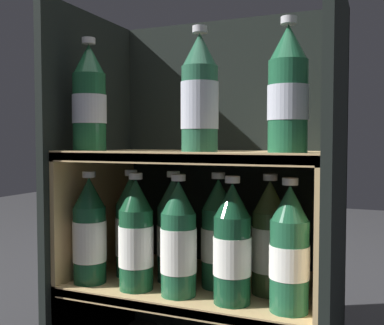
{
  "coord_description": "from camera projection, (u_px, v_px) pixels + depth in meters",
  "views": [
    {
      "loc": [
        0.39,
        -0.82,
        0.55
      ],
      "look_at": [
        0.0,
        0.13,
        0.5
      ],
      "focal_mm": 42.0,
      "sensor_mm": 36.0,
      "label": 1
    }
  ],
  "objects": [
    {
      "name": "fridge_back_wall",
      "position": [
        226.0,
        180.0,
        1.26
      ],
      "size": [
        0.64,
        0.02,
        0.88
      ],
      "primitive_type": "cube",
      "color": "black",
      "rests_on": "ground_plane"
    },
    {
      "name": "fridge_side_left",
      "position": [
        92.0,
        182.0,
        1.2
      ],
      "size": [
        0.02,
        0.4,
        0.88
      ],
      "primitive_type": "cube",
      "color": "black",
      "rests_on": "ground_plane"
    },
    {
      "name": "fridge_side_right",
      "position": [
        336.0,
        192.0,
        0.96
      ],
      "size": [
        0.02,
        0.4,
        0.88
      ],
      "primitive_type": "cube",
      "color": "black",
      "rests_on": "ground_plane"
    },
    {
      "name": "shelf_lower",
      "position": [
        199.0,
        298.0,
        1.09
      ],
      "size": [
        0.6,
        0.36,
        0.21
      ],
      "color": "tan",
      "rests_on": "ground_plane"
    },
    {
      "name": "shelf_upper",
      "position": [
        200.0,
        211.0,
        1.08
      ],
      "size": [
        0.6,
        0.36,
        0.53
      ],
      "color": "tan",
      "rests_on": "ground_plane"
    },
    {
      "name": "bottle_upper_front_0",
      "position": [
        89.0,
        101.0,
        1.06
      ],
      "size": [
        0.08,
        0.08,
        0.27
      ],
      "color": "#194C2D",
      "rests_on": "shelf_upper"
    },
    {
      "name": "bottle_upper_front_1",
      "position": [
        200.0,
        97.0,
        0.95
      ],
      "size": [
        0.08,
        0.08,
        0.27
      ],
      "color": "#285B42",
      "rests_on": "shelf_upper"
    },
    {
      "name": "bottle_upper_front_2",
      "position": [
        288.0,
        93.0,
        0.88
      ],
      "size": [
        0.08,
        0.08,
        0.27
      ],
      "color": "#1E5638",
      "rests_on": "shelf_upper"
    },
    {
      "name": "bottle_lower_front_0",
      "position": [
        90.0,
        234.0,
        1.08
      ],
      "size": [
        0.08,
        0.08,
        0.27
      ],
      "color": "#144228",
      "rests_on": "shelf_lower"
    },
    {
      "name": "bottle_lower_front_1",
      "position": [
        136.0,
        238.0,
        1.03
      ],
      "size": [
        0.08,
        0.08,
        0.27
      ],
      "color": "#194C2D",
      "rests_on": "shelf_lower"
    },
    {
      "name": "bottle_lower_front_2",
      "position": [
        179.0,
        242.0,
        0.99
      ],
      "size": [
        0.08,
        0.08,
        0.27
      ],
      "color": "#1E5638",
      "rests_on": "shelf_lower"
    },
    {
      "name": "bottle_lower_front_3",
      "position": [
        232.0,
        247.0,
        0.94
      ],
      "size": [
        0.08,
        0.08,
        0.27
      ],
      "color": "#144228",
      "rests_on": "shelf_lower"
    },
    {
      "name": "bottle_lower_front_4",
      "position": [
        289.0,
        252.0,
        0.89
      ],
      "size": [
        0.08,
        0.08,
        0.27
      ],
      "color": "#1E5638",
      "rests_on": "shelf_lower"
    },
    {
      "name": "bottle_lower_back_0",
      "position": [
        131.0,
        229.0,
        1.13
      ],
      "size": [
        0.08,
        0.08,
        0.27
      ],
      "color": "#1E5638",
      "rests_on": "shelf_lower"
    },
    {
      "name": "bottle_lower_back_1",
      "position": [
        173.0,
        232.0,
        1.09
      ],
      "size": [
        0.08,
        0.08,
        0.27
      ],
      "color": "#285B42",
      "rests_on": "shelf_lower"
    },
    {
      "name": "bottle_lower_back_2",
      "position": [
        218.0,
        236.0,
        1.05
      ],
      "size": [
        0.08,
        0.08,
        0.27
      ],
      "color": "#1E5638",
      "rests_on": "shelf_lower"
    },
    {
      "name": "bottle_lower_back_3",
      "position": [
        270.0,
        241.0,
        1.0
      ],
      "size": [
        0.08,
        0.08,
        0.27
      ],
      "color": "#384C28",
      "rests_on": "shelf_lower"
    }
  ]
}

